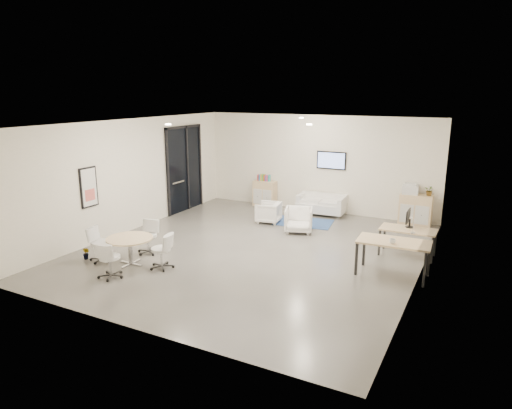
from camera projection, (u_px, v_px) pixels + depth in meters
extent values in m
cube|color=#54524C|center=(255.00, 264.00, 11.77)|extent=(8.00, 9.00, 0.80)
cube|color=white|center=(255.00, 106.00, 10.81)|extent=(8.00, 9.00, 0.80)
cube|color=white|center=(321.00, 162.00, 15.51)|extent=(8.00, 0.80, 3.20)
cube|color=white|center=(109.00, 247.00, 7.07)|extent=(8.00, 0.80, 3.20)
cube|color=white|center=(121.00, 174.00, 13.25)|extent=(0.80, 9.00, 3.20)
cube|color=white|center=(445.00, 209.00, 9.33)|extent=(0.80, 9.00, 3.20)
cube|color=black|center=(184.00, 169.00, 15.25)|extent=(0.02, 1.90, 2.85)
cube|color=black|center=(183.00, 127.00, 14.91)|extent=(0.06, 1.90, 0.08)
cube|color=black|center=(168.00, 173.00, 14.46)|extent=(0.06, 0.08, 2.85)
cube|color=black|center=(200.00, 165.00, 16.03)|extent=(0.06, 0.08, 2.85)
cube|color=black|center=(187.00, 168.00, 15.37)|extent=(0.06, 0.07, 2.85)
cube|color=#B2B2B7|center=(178.00, 182.00, 14.93)|extent=(0.04, 0.60, 0.05)
cube|color=black|center=(89.00, 187.00, 11.70)|extent=(0.04, 0.54, 1.04)
cube|color=white|center=(89.00, 187.00, 11.69)|extent=(0.01, 0.46, 0.96)
cube|color=#DB6058|center=(90.00, 195.00, 11.73)|extent=(0.01, 0.32, 0.30)
cube|color=black|center=(331.00, 160.00, 14.88)|extent=(0.98, 0.05, 0.58)
cube|color=#93AFFF|center=(331.00, 161.00, 14.85)|extent=(0.90, 0.01, 0.50)
cylinder|color=#FFEAC6|center=(168.00, 124.00, 10.85)|extent=(0.14, 0.14, 0.03)
cylinder|color=#FFEAC6|center=(309.00, 124.00, 10.80)|extent=(0.14, 0.14, 0.03)
cylinder|color=#FFEAC6|center=(301.00, 118.00, 13.49)|extent=(0.14, 0.14, 0.03)
cube|color=#D7B481|center=(265.00, 193.00, 16.06)|extent=(0.79, 0.40, 0.89)
cube|color=silver|center=(258.00, 196.00, 15.99)|extent=(0.33, 0.02, 0.53)
cube|color=silver|center=(267.00, 198.00, 15.83)|extent=(0.33, 0.02, 0.53)
cube|color=#D7B481|center=(415.00, 210.00, 13.77)|extent=(0.94, 0.44, 0.94)
cube|color=silver|center=(407.00, 214.00, 13.69)|extent=(0.39, 0.02, 0.56)
cube|color=silver|center=(422.00, 215.00, 13.50)|extent=(0.39, 0.02, 0.56)
cube|color=red|center=(259.00, 177.00, 16.04)|extent=(0.04, 0.14, 0.22)
cube|color=#337FCC|center=(260.00, 177.00, 16.01)|extent=(0.04, 0.14, 0.22)
cube|color=gold|center=(262.00, 178.00, 15.99)|extent=(0.04, 0.14, 0.22)
cube|color=#4CB24C|center=(263.00, 178.00, 15.96)|extent=(0.04, 0.14, 0.22)
cube|color=#CC6619|center=(265.00, 178.00, 15.93)|extent=(0.04, 0.14, 0.22)
cube|color=purple|center=(266.00, 178.00, 15.91)|extent=(0.04, 0.14, 0.22)
cube|color=#E54C7F|center=(268.00, 178.00, 15.88)|extent=(0.04, 0.14, 0.22)
cube|color=teal|center=(269.00, 178.00, 15.85)|extent=(0.04, 0.14, 0.22)
cube|color=white|center=(410.00, 190.00, 13.71)|extent=(0.50, 0.43, 0.27)
cube|color=white|center=(411.00, 184.00, 13.67)|extent=(0.38, 0.33, 0.06)
cube|color=white|center=(321.00, 207.00, 14.97)|extent=(1.58, 0.86, 0.29)
cube|color=white|center=(324.00, 197.00, 15.16)|extent=(1.54, 0.26, 0.29)
cube|color=white|center=(301.00, 201.00, 15.25)|extent=(0.18, 0.77, 0.58)
cube|color=white|center=(342.00, 205.00, 14.63)|extent=(0.18, 0.77, 0.58)
cube|color=#2F478F|center=(304.00, 222.00, 14.09)|extent=(1.87, 1.39, 0.01)
imported|color=white|center=(268.00, 211.00, 14.04)|extent=(0.73, 0.77, 0.70)
imported|color=white|center=(299.00, 219.00, 13.07)|extent=(0.95, 0.92, 0.78)
cube|color=#D7B481|center=(408.00, 230.00, 11.11)|extent=(1.32, 0.66, 0.04)
cube|color=black|center=(379.00, 243.00, 11.22)|extent=(0.05, 0.05, 0.65)
cube|color=black|center=(432.00, 250.00, 10.67)|extent=(0.05, 0.05, 0.65)
cube|color=black|center=(384.00, 236.00, 11.70)|extent=(0.05, 0.05, 0.65)
cube|color=black|center=(435.00, 243.00, 11.16)|extent=(0.05, 0.05, 0.65)
cube|color=#D7B481|center=(394.00, 242.00, 9.86)|extent=(1.57, 0.84, 0.04)
cube|color=black|center=(356.00, 259.00, 9.99)|extent=(0.05, 0.05, 0.76)
cube|color=black|center=(425.00, 270.00, 9.35)|extent=(0.05, 0.05, 0.76)
cube|color=black|center=(364.00, 250.00, 10.56)|extent=(0.05, 0.05, 0.76)
cube|color=black|center=(429.00, 260.00, 9.92)|extent=(0.05, 0.05, 0.76)
cylinder|color=black|center=(409.00, 227.00, 11.23)|extent=(0.20, 0.20, 0.02)
cube|color=black|center=(410.00, 222.00, 11.20)|extent=(0.04, 0.03, 0.24)
cube|color=black|center=(408.00, 216.00, 11.19)|extent=(0.03, 0.50, 0.32)
cylinder|color=#D7B481|center=(130.00, 238.00, 10.55)|extent=(1.07, 1.07, 0.04)
cylinder|color=#B2B2B7|center=(130.00, 252.00, 10.63)|extent=(0.10, 0.10, 0.62)
cube|color=#B2B2B7|center=(131.00, 264.00, 10.70)|extent=(0.62, 0.06, 0.03)
cube|color=#B2B2B7|center=(131.00, 264.00, 10.70)|extent=(0.06, 0.62, 0.03)
imported|color=#3F7F3F|center=(430.00, 192.00, 13.47)|extent=(0.38, 0.40, 0.24)
imported|color=#3F7F3F|center=(86.00, 257.00, 10.99)|extent=(0.17, 0.30, 0.14)
imported|color=white|center=(393.00, 241.00, 9.67)|extent=(0.16, 0.15, 0.13)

